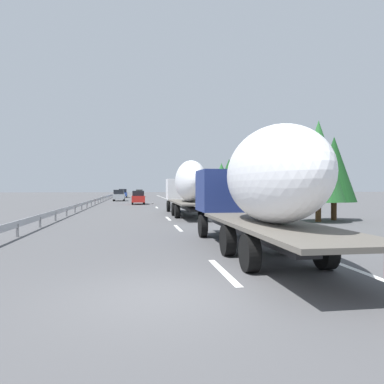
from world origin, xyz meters
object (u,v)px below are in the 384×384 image
truck_lead (188,185)px  road_sign (188,189)px  car_blue_sedan (123,193)px  truck_trailing (258,185)px  car_silver_hatch (119,195)px  car_yellow_coupe (139,193)px  car_red_compact (138,197)px

truck_lead → road_sign: (21.55, -3.10, -0.46)m
truck_lead → car_blue_sedan: truck_lead is taller
truck_trailing → road_sign: size_ratio=4.46×
car_silver_hatch → car_yellow_coupe: size_ratio=0.90×
road_sign → car_red_compact: bearing=92.6°
car_red_compact → car_yellow_coupe: size_ratio=0.86×
car_red_compact → car_silver_hatch: car_silver_hatch is taller
truck_lead → road_sign: size_ratio=4.77×
truck_lead → car_red_compact: 21.63m
car_silver_hatch → truck_trailing: bearing=-172.2°
truck_lead → car_yellow_coupe: truck_lead is taller
car_blue_sedan → car_red_compact: 34.45m
truck_lead → road_sign: truck_lead is taller
car_silver_hatch → car_red_compact: bearing=-166.3°
car_red_compact → road_sign: (0.31, -6.94, 1.09)m
truck_lead → car_red_compact: truck_lead is taller
car_red_compact → car_silver_hatch: (12.98, 3.17, 0.02)m
car_red_compact → road_sign: road_sign is taller
car_red_compact → car_blue_sedan: bearing=5.4°
truck_trailing → car_silver_hatch: 51.92m
truck_lead → car_blue_sedan: size_ratio=2.93×
truck_trailing → car_blue_sedan: 73.10m
truck_lead → car_red_compact: bearing=10.3°
truck_lead → truck_trailing: 17.21m
car_silver_hatch → car_blue_sedan: bearing=0.2°
car_blue_sedan → car_red_compact: car_blue_sedan is taller
car_blue_sedan → car_red_compact: bearing=-174.6°
car_blue_sedan → car_red_compact: size_ratio=1.16×
truck_trailing → car_yellow_coupe: 81.98m
car_blue_sedan → road_sign: (-33.99, -10.18, 1.04)m
car_blue_sedan → road_sign: size_ratio=1.63×
truck_trailing → road_sign: 38.88m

